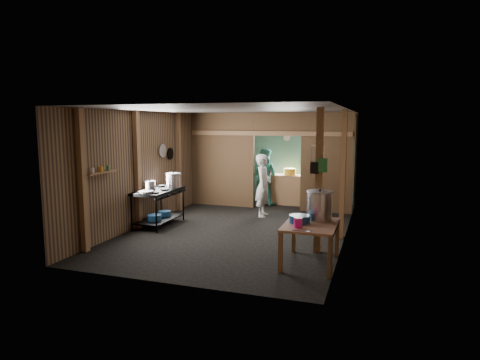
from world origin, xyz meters
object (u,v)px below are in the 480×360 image
(stove_pot_large, at_px, (174,181))
(pink_bucket, at_px, (298,223))
(yellow_tub, at_px, (290,172))
(cook, at_px, (263,185))
(gas_range, at_px, (159,207))
(stock_pot, at_px, (319,206))
(prep_table, at_px, (310,244))

(stove_pot_large, xyz_separation_m, pink_bucket, (3.39, -2.30, -0.22))
(yellow_tub, xyz_separation_m, cook, (-0.31, -1.74, -0.16))
(gas_range, xyz_separation_m, stock_pot, (3.80, -1.22, 0.52))
(stove_pot_large, xyz_separation_m, stock_pot, (3.63, -1.65, -0.06))
(yellow_tub, bearing_deg, pink_bucket, -76.89)
(gas_range, distance_m, stove_pot_large, 0.73)
(pink_bucket, xyz_separation_m, cook, (-1.54, 3.53, 0.01))
(prep_table, bearing_deg, pink_bucket, -115.38)
(stove_pot_large, bearing_deg, cook, 33.58)
(yellow_tub, bearing_deg, cook, -100.09)
(pink_bucket, distance_m, yellow_tub, 5.41)
(prep_table, height_order, cook, cook)
(stove_pot_large, relative_size, pink_bucket, 2.21)
(yellow_tub, bearing_deg, gas_range, -124.47)
(stove_pot_large, bearing_deg, pink_bucket, -34.18)
(stove_pot_large, distance_m, pink_bucket, 4.10)
(pink_bucket, relative_size, cook, 0.10)
(gas_range, bearing_deg, pink_bucket, -27.76)
(stove_pot_large, distance_m, stock_pot, 3.99)
(prep_table, bearing_deg, gas_range, 157.39)
(prep_table, relative_size, pink_bucket, 7.25)
(gas_range, distance_m, stock_pot, 4.02)
(cook, bearing_deg, stove_pot_large, 119.51)
(prep_table, height_order, stove_pot_large, stove_pot_large)
(stove_pot_large, height_order, cook, cook)
(prep_table, xyz_separation_m, cook, (-1.69, 3.20, 0.44))
(gas_range, distance_m, pink_bucket, 4.03)
(stove_pot_large, bearing_deg, prep_table, -29.12)
(gas_range, distance_m, cook, 2.64)
(stock_pot, relative_size, yellow_tub, 1.53)
(yellow_tub, bearing_deg, prep_table, -74.37)
(stock_pot, bearing_deg, stove_pot_large, 155.57)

